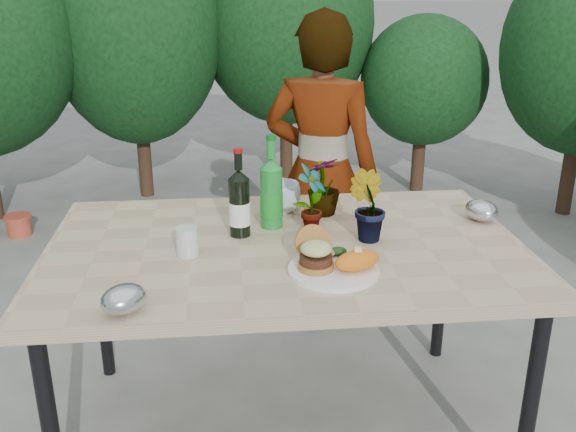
{
  "coord_description": "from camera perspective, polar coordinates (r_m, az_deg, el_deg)",
  "views": [
    {
      "loc": [
        -0.19,
        -1.98,
        1.6
      ],
      "look_at": [
        0.0,
        -0.08,
        0.88
      ],
      "focal_mm": 40.0,
      "sensor_mm": 36.0,
      "label": 1
    }
  ],
  "objects": [
    {
      "name": "foil_packet_right",
      "position": [
        2.46,
        16.81,
        0.49
      ],
      "size": [
        0.15,
        0.16,
        0.08
      ],
      "primitive_type": "ellipsoid",
      "rotation": [
        0.0,
        0.0,
        1.95
      ],
      "color": "silver",
      "rests_on": "patio_table"
    },
    {
      "name": "plastic_cup",
      "position": [
        2.09,
        -8.94,
        -2.24
      ],
      "size": [
        0.07,
        0.07,
        0.09
      ],
      "primitive_type": "cylinder",
      "color": "silver",
      "rests_on": "patio_table"
    },
    {
      "name": "seedling_mid",
      "position": [
        2.18,
        7.04,
        0.85
      ],
      "size": [
        0.17,
        0.17,
        0.24
      ],
      "primitive_type": "imported",
      "rotation": [
        0.0,
        0.0,
        2.34
      ],
      "color": "#29571D",
      "rests_on": "patio_table"
    },
    {
      "name": "seedling_right",
      "position": [
        2.4,
        3.18,
        2.69
      ],
      "size": [
        0.17,
        0.17,
        0.22
      ],
      "primitive_type": "imported",
      "rotation": [
        0.0,
        0.0,
        3.61
      ],
      "color": "#205A1F",
      "rests_on": "patio_table"
    },
    {
      "name": "seedling_left",
      "position": [
        2.23,
        2.09,
        1.58
      ],
      "size": [
        0.15,
        0.15,
        0.24
      ],
      "primitive_type": "imported",
      "rotation": [
        0.0,
        0.0,
        0.9
      ],
      "color": "#255A1F",
      "rests_on": "patio_table"
    },
    {
      "name": "sparkling_water",
      "position": [
        2.27,
        -1.48,
        1.96
      ],
      "size": [
        0.08,
        0.08,
        0.34
      ],
      "rotation": [
        0.0,
        0.0,
        0.21
      ],
      "color": "#19892C",
      "rests_on": "patio_table"
    },
    {
      "name": "burger_stack",
      "position": [
        1.95,
        2.42,
        -3.26
      ],
      "size": [
        0.11,
        0.16,
        0.11
      ],
      "color": "#B7722D",
      "rests_on": "dinner_plate"
    },
    {
      "name": "terracotta_pot",
      "position": [
        4.53,
        -22.8,
        -0.74
      ],
      "size": [
        0.17,
        0.17,
        0.14
      ],
      "color": "#BD4830",
      "rests_on": "ground"
    },
    {
      "name": "wine_bottle",
      "position": [
        2.2,
        -4.34,
        1.06
      ],
      "size": [
        0.07,
        0.07,
        0.31
      ],
      "rotation": [
        0.0,
        0.0,
        -0.31
      ],
      "color": "black",
      "rests_on": "patio_table"
    },
    {
      "name": "grilled_veg",
      "position": [
        2.04,
        4.12,
        -3.18
      ],
      "size": [
        0.08,
        0.05,
        0.03
      ],
      "color": "olive",
      "rests_on": "dinner_plate"
    },
    {
      "name": "foil_packet_left",
      "position": [
        1.78,
        -14.38,
        -7.17
      ],
      "size": [
        0.17,
        0.17,
        0.08
      ],
      "primitive_type": "ellipsoid",
      "rotation": [
        0.0,
        0.0,
        0.72
      ],
      "color": "#B1B4B8",
      "rests_on": "patio_table"
    },
    {
      "name": "dinner_plate",
      "position": [
        1.97,
        4.07,
        -4.83
      ],
      "size": [
        0.28,
        0.28,
        0.01
      ],
      "primitive_type": "cylinder",
      "color": "white",
      "rests_on": "patio_table"
    },
    {
      "name": "patio_table",
      "position": [
        2.19,
        -0.21,
        -3.85
      ],
      "size": [
        1.6,
        1.0,
        0.75
      ],
      "color": "tan",
      "rests_on": "ground"
    },
    {
      "name": "sweet_potato",
      "position": [
        1.94,
        6.17,
        -3.95
      ],
      "size": [
        0.17,
        0.12,
        0.06
      ],
      "primitive_type": "ellipsoid",
      "rotation": [
        0.0,
        0.0,
        0.35
      ],
      "color": "orange",
      "rests_on": "dinner_plate"
    },
    {
      "name": "shrub_hedge",
      "position": [
        3.58,
        -3.93,
        13.22
      ],
      "size": [
        6.91,
        5.15,
        2.18
      ],
      "color": "#382316",
      "rests_on": "ground"
    },
    {
      "name": "person",
      "position": [
        2.99,
        2.95,
        3.82
      ],
      "size": [
        0.63,
        0.52,
        1.47
      ],
      "primitive_type": "imported",
      "rotation": [
        0.0,
        0.0,
        2.79
      ],
      "color": "#8F5E47",
      "rests_on": "ground"
    },
    {
      "name": "blue_bowl",
      "position": [
        2.43,
        -0.64,
        1.63
      ],
      "size": [
        0.19,
        0.19,
        0.12
      ],
      "primitive_type": "imported",
      "rotation": [
        0.0,
        0.0,
        -0.33
      ],
      "color": "silver",
      "rests_on": "patio_table"
    },
    {
      "name": "ground",
      "position": [
        2.56,
        -0.19,
        -18.1
      ],
      "size": [
        80.0,
        80.0,
        0.0
      ],
      "primitive_type": "plane",
      "color": "slate",
      "rests_on": "ground"
    }
  ]
}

